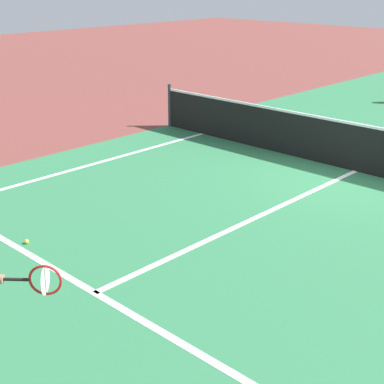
% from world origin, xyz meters
% --- Properties ---
extents(ground_plane, '(60.00, 60.00, 0.00)m').
position_xyz_m(ground_plane, '(0.00, 0.00, 0.00)').
color(ground_plane, brown).
extents(court_surface_inbounds, '(10.62, 24.40, 0.00)m').
position_xyz_m(court_surface_inbounds, '(0.00, 0.00, 0.00)').
color(court_surface_inbounds, '#2D7247').
rests_on(court_surface_inbounds, ground_plane).
extents(line_service_near, '(8.22, 0.10, 0.01)m').
position_xyz_m(line_service_near, '(0.00, -6.40, 0.00)').
color(line_service_near, white).
rests_on(line_service_near, ground_plane).
extents(line_center_service, '(0.10, 6.40, 0.01)m').
position_xyz_m(line_center_service, '(0.00, -3.20, 0.00)').
color(line_center_service, white).
rests_on(line_center_service, ground_plane).
extents(net, '(10.58, 0.09, 1.07)m').
position_xyz_m(net, '(0.00, 0.00, 0.49)').
color(net, '#33383D').
rests_on(net, ground_plane).
extents(tennis_ball_mid_court, '(0.07, 0.07, 0.07)m').
position_xyz_m(tennis_ball_mid_court, '(-1.82, -6.24, 0.03)').
color(tennis_ball_mid_court, '#CCE033').
rests_on(tennis_ball_mid_court, ground_plane).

